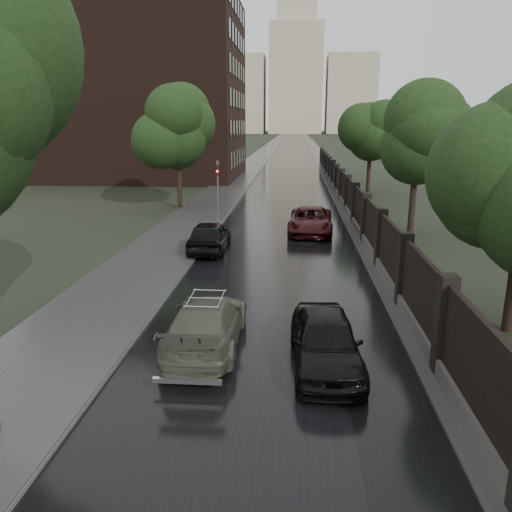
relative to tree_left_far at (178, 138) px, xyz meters
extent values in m
plane|color=black|center=(8.00, -30.00, -5.24)|extent=(800.00, 800.00, 0.00)
cube|color=black|center=(8.00, 160.00, -5.23)|extent=(8.00, 420.00, 0.02)
cube|color=#2D2D2D|center=(2.00, 160.00, -5.16)|extent=(4.00, 420.00, 0.16)
cube|color=#2D2D2D|center=(13.50, 160.00, -5.20)|extent=(3.00, 420.00, 0.08)
cube|color=#383533|center=(12.60, 2.00, -4.99)|extent=(0.40, 75.00, 0.50)
cube|color=black|center=(12.60, 2.00, -3.74)|extent=(0.15, 75.00, 2.00)
cube|color=black|center=(12.60, 40.00, -3.89)|extent=(0.45, 0.45, 2.70)
cylinder|color=black|center=(0.00, 0.00, -2.32)|extent=(0.36, 0.36, 5.85)
sphere|color=black|center=(0.00, 0.00, 0.02)|extent=(4.25, 4.25, 4.25)
cylinder|color=black|center=(15.50, -8.00, -2.48)|extent=(0.36, 0.36, 5.53)
sphere|color=black|center=(15.50, -8.00, -0.27)|extent=(4.08, 4.08, 4.08)
cylinder|color=black|center=(15.50, 10.00, -2.48)|extent=(0.36, 0.36, 5.53)
sphere|color=black|center=(15.50, 10.00, -0.27)|extent=(4.08, 4.08, 4.08)
cylinder|color=#59595E|center=(3.70, -5.00, -3.74)|extent=(0.12, 0.12, 3.00)
imported|color=#59595E|center=(3.70, -5.00, -1.74)|extent=(0.16, 0.20, 1.00)
sphere|color=#FF0C0C|center=(3.70, -5.15, -1.89)|extent=(0.14, 0.14, 0.14)
cube|color=black|center=(-10.00, 22.00, 4.76)|extent=(24.00, 18.00, 20.00)
cube|color=tan|center=(-24.00, 270.00, 16.76)|extent=(28.00, 22.00, 44.00)
cube|color=tan|center=(40.00, 270.00, 16.76)|extent=(28.00, 22.00, 44.00)
cube|color=tan|center=(8.00, 270.00, 24.76)|extent=(30.00, 30.00, 60.00)
cube|color=tan|center=(8.00, 270.00, 64.76)|extent=(22.00, 22.00, 40.00)
imported|color=#4B5040|center=(6.20, -23.83, -4.52)|extent=(2.05, 4.99, 1.45)
imported|color=black|center=(4.40, -12.68, -4.45)|extent=(1.92, 4.65, 1.58)
imported|color=black|center=(9.60, -24.87, -4.49)|extent=(1.99, 4.50, 1.51)
imported|color=black|center=(9.68, -8.01, -4.48)|extent=(2.78, 5.57, 1.52)
camera|label=1|loc=(8.70, -37.22, 1.14)|focal=35.00mm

